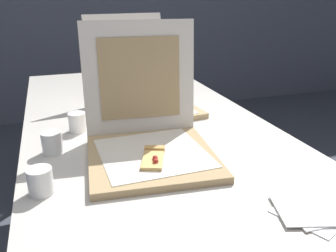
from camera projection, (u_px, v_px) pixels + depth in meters
table at (150, 138)px, 1.35m from camera, size 0.92×2.10×0.73m
pizza_box_front at (149, 138)px, 1.09m from camera, size 0.42×0.45×0.40m
pizza_box_middle at (143, 96)px, 1.53m from camera, size 0.43×0.52×0.39m
cup_white_near_center at (52, 143)px, 1.11m from camera, size 0.06×0.06×0.07m
cup_white_near_left at (40, 181)px, 0.88m from camera, size 0.06×0.06×0.07m
cup_white_mid at (77, 122)px, 1.28m from camera, size 0.06×0.06×0.07m
napkin_pile at (310, 210)px, 0.82m from camera, size 0.19×0.19×0.01m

